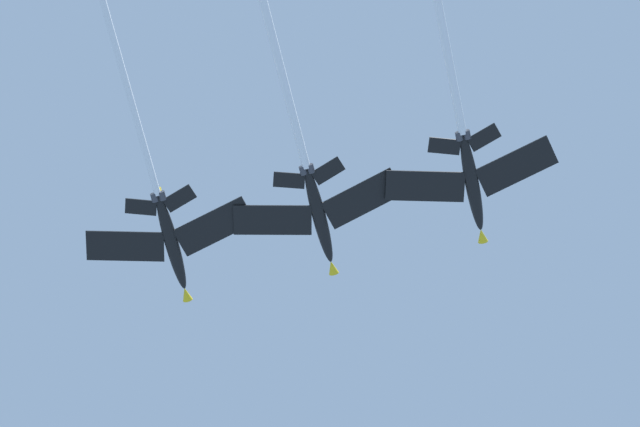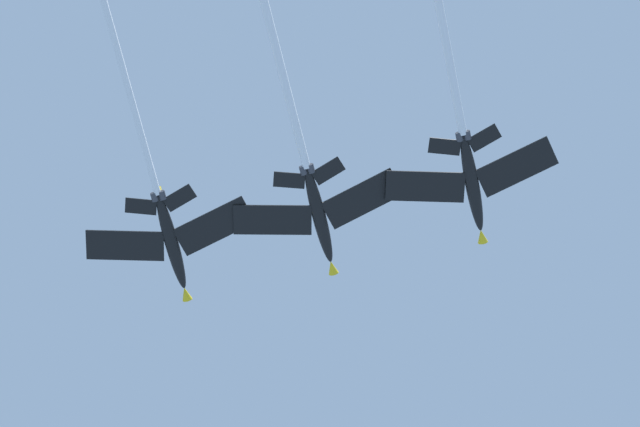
# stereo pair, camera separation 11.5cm
# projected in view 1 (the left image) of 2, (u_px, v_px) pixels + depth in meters

# --- Properties ---
(jet_inner_left) EXTENTS (20.00, 52.98, 9.12)m
(jet_inner_left) POSITION_uv_depth(u_px,v_px,m) (151.00, 172.00, 149.42)
(jet_inner_left) COLOR black
(jet_centre) EXTENTS (19.95, 44.93, 8.51)m
(jet_centre) POSITION_uv_depth(u_px,v_px,m) (301.00, 146.00, 148.59)
(jet_centre) COLOR black
(jet_inner_right) EXTENTS (20.01, 49.78, 9.38)m
(jet_inner_right) POSITION_uv_depth(u_px,v_px,m) (456.00, 96.00, 146.54)
(jet_inner_right) COLOR black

